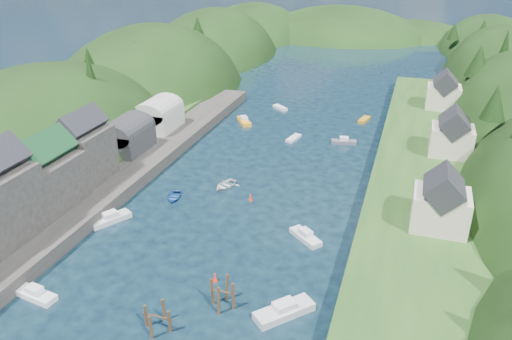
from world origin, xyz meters
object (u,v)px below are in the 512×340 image
(piling_cluster_far, at_px, (223,296))
(channel_buoy_far, at_px, (251,197))
(piling_cluster_near, at_px, (158,320))
(channel_buoy_near, at_px, (215,278))

(piling_cluster_far, height_order, channel_buoy_far, piling_cluster_far)
(piling_cluster_near, height_order, channel_buoy_far, piling_cluster_near)
(channel_buoy_near, bearing_deg, piling_cluster_near, -105.52)
(piling_cluster_near, xyz_separation_m, piling_cluster_far, (5.09, 5.37, 0.27))
(piling_cluster_near, relative_size, channel_buoy_near, 3.08)
(channel_buoy_far, bearing_deg, piling_cluster_far, -78.45)
(piling_cluster_far, height_order, channel_buoy_near, piling_cluster_far)
(channel_buoy_near, xyz_separation_m, channel_buoy_far, (-2.36, 20.17, 0.00))
(piling_cluster_near, xyz_separation_m, channel_buoy_near, (2.56, 9.20, -0.65))
(piling_cluster_far, bearing_deg, channel_buoy_near, 123.57)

